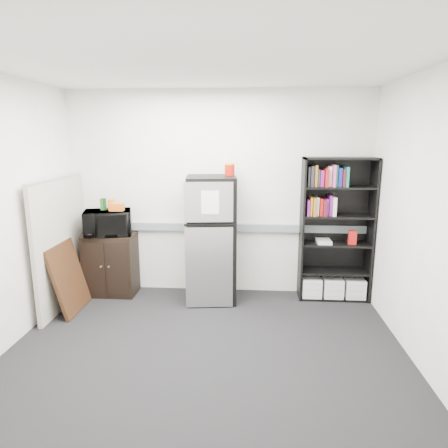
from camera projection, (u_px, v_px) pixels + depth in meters
name	position (u px, v px, depth m)	size (l,w,h in m)	color
floor	(205.00, 356.00, 3.91)	(4.00, 4.00, 0.00)	black
wall_back	(219.00, 194.00, 5.32)	(4.00, 0.02, 2.70)	silver
wall_right	(430.00, 225.00, 3.49)	(0.02, 3.50, 2.70)	silver
ceiling	(201.00, 63.00, 3.33)	(4.00, 3.50, 0.02)	white
electrical_raceway	(219.00, 227.00, 5.39)	(3.92, 0.05, 0.10)	gray
wall_note	(192.00, 179.00, 5.30)	(0.14, 0.00, 0.10)	white
bookshelf	(336.00, 231.00, 5.14)	(0.90, 0.34, 1.85)	black
cubicle_partition	(61.00, 244.00, 4.91)	(0.06, 1.30, 1.62)	#A49F91
cabinet	(111.00, 264.00, 5.38)	(0.66, 0.45, 0.83)	black
microwave	(108.00, 223.00, 5.24)	(0.59, 0.40, 0.33)	black
snack_box_a	(103.00, 204.00, 5.22)	(0.07, 0.05, 0.15)	#1F5518
snack_box_b	(103.00, 204.00, 5.22)	(0.07, 0.05, 0.15)	black
snack_box_c	(111.00, 205.00, 5.22)	(0.07, 0.05, 0.14)	orange
snack_bag	(117.00, 207.00, 5.17)	(0.18, 0.10, 0.10)	orange
refrigerator	(211.00, 239.00, 5.13)	(0.67, 0.70, 1.62)	black
coffee_can	(230.00, 168.00, 5.04)	(0.13, 0.13, 0.17)	#AD1508
framed_poster	(69.00, 277.00, 4.85)	(0.25, 0.67, 0.84)	black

